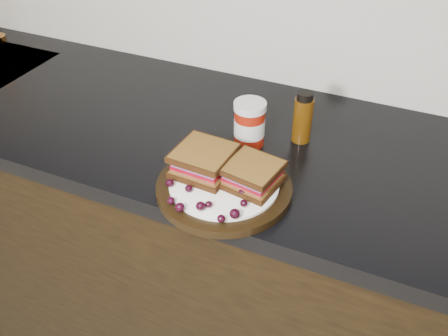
# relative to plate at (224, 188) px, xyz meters

# --- Properties ---
(base_cabinets) EXTENTS (3.96, 0.58, 0.86)m
(base_cabinets) POSITION_rel_plate_xyz_m (0.05, 0.20, -0.48)
(base_cabinets) COLOR black
(base_cabinets) RESTS_ON ground_plane
(countertop) EXTENTS (3.98, 0.60, 0.04)m
(countertop) POSITION_rel_plate_xyz_m (0.05, 0.20, -0.03)
(countertop) COLOR black
(countertop) RESTS_ON base_cabinets
(plate) EXTENTS (0.28, 0.28, 0.02)m
(plate) POSITION_rel_plate_xyz_m (0.00, 0.00, 0.00)
(plate) COLOR black
(plate) RESTS_ON countertop
(sandwich_left) EXTENTS (0.12, 0.12, 0.05)m
(sandwich_left) POSITION_rel_plate_xyz_m (-0.05, 0.02, 0.04)
(sandwich_left) COLOR brown
(sandwich_left) RESTS_ON plate
(sandwich_right) EXTENTS (0.12, 0.12, 0.05)m
(sandwich_right) POSITION_rel_plate_xyz_m (0.05, 0.02, 0.04)
(sandwich_right) COLOR brown
(sandwich_right) RESTS_ON plate
(grape_0) EXTENTS (0.02, 0.02, 0.02)m
(grape_0) POSITION_rel_plate_xyz_m (-0.09, -0.06, 0.02)
(grape_0) COLOR black
(grape_0) RESTS_ON plate
(grape_1) EXTENTS (0.02, 0.02, 0.01)m
(grape_1) POSITION_rel_plate_xyz_m (-0.05, -0.06, 0.02)
(grape_1) COLOR black
(grape_1) RESTS_ON plate
(grape_2) EXTENTS (0.02, 0.02, 0.01)m
(grape_2) POSITION_rel_plate_xyz_m (-0.07, -0.10, 0.02)
(grape_2) COLOR black
(grape_2) RESTS_ON plate
(grape_3) EXTENTS (0.02, 0.02, 0.02)m
(grape_3) POSITION_rel_plate_xyz_m (-0.04, -0.11, 0.02)
(grape_3) COLOR black
(grape_3) RESTS_ON plate
(grape_4) EXTENTS (0.02, 0.02, 0.02)m
(grape_4) POSITION_rel_plate_xyz_m (-0.01, -0.09, 0.02)
(grape_4) COLOR black
(grape_4) RESTS_ON plate
(grape_5) EXTENTS (0.01, 0.01, 0.01)m
(grape_5) POSITION_rel_plate_xyz_m (0.00, -0.08, 0.02)
(grape_5) COLOR black
(grape_5) RESTS_ON plate
(grape_6) EXTENTS (0.02, 0.02, 0.01)m
(grape_6) POSITION_rel_plate_xyz_m (0.04, -0.11, 0.02)
(grape_6) COLOR black
(grape_6) RESTS_ON plate
(grape_7) EXTENTS (0.02, 0.02, 0.02)m
(grape_7) POSITION_rel_plate_xyz_m (0.06, -0.09, 0.02)
(grape_7) COLOR black
(grape_7) RESTS_ON plate
(grape_8) EXTENTS (0.02, 0.02, 0.01)m
(grape_8) POSITION_rel_plate_xyz_m (0.06, -0.05, 0.02)
(grape_8) COLOR black
(grape_8) RESTS_ON plate
(grape_9) EXTENTS (0.02, 0.02, 0.02)m
(grape_9) POSITION_rel_plate_xyz_m (0.05, -0.02, 0.02)
(grape_9) COLOR black
(grape_9) RESTS_ON plate
(grape_10) EXTENTS (0.02, 0.02, 0.02)m
(grape_10) POSITION_rel_plate_xyz_m (0.08, 0.01, 0.02)
(grape_10) COLOR black
(grape_10) RESTS_ON plate
(grape_11) EXTENTS (0.02, 0.02, 0.02)m
(grape_11) POSITION_rel_plate_xyz_m (0.07, 0.02, 0.02)
(grape_11) COLOR black
(grape_11) RESTS_ON plate
(grape_12) EXTENTS (0.02, 0.02, 0.02)m
(grape_12) POSITION_rel_plate_xyz_m (0.06, 0.03, 0.02)
(grape_12) COLOR black
(grape_12) RESTS_ON plate
(grape_13) EXTENTS (0.02, 0.02, 0.01)m
(grape_13) POSITION_rel_plate_xyz_m (-0.06, 0.06, 0.02)
(grape_13) COLOR black
(grape_13) RESTS_ON plate
(grape_14) EXTENTS (0.02, 0.02, 0.02)m
(grape_14) POSITION_rel_plate_xyz_m (-0.07, 0.03, 0.02)
(grape_14) COLOR black
(grape_14) RESTS_ON plate
(grape_15) EXTENTS (0.02, 0.02, 0.02)m
(grape_15) POSITION_rel_plate_xyz_m (-0.05, 0.02, 0.02)
(grape_15) COLOR black
(grape_15) RESTS_ON plate
(grape_16) EXTENTS (0.02, 0.02, 0.02)m
(grape_16) POSITION_rel_plate_xyz_m (-0.08, -0.01, 0.02)
(grape_16) COLOR black
(grape_16) RESTS_ON plate
(grape_17) EXTENTS (0.02, 0.02, 0.02)m
(grape_17) POSITION_rel_plate_xyz_m (-0.05, 0.04, 0.02)
(grape_17) COLOR black
(grape_17) RESTS_ON plate
(grape_18) EXTENTS (0.02, 0.02, 0.02)m
(grape_18) POSITION_rel_plate_xyz_m (-0.09, 0.02, 0.02)
(grape_18) COLOR black
(grape_18) RESTS_ON plate
(grape_19) EXTENTS (0.02, 0.02, 0.02)m
(grape_19) POSITION_rel_plate_xyz_m (-0.08, 0.02, 0.02)
(grape_19) COLOR black
(grape_19) RESTS_ON plate
(condiment_jar) EXTENTS (0.10, 0.10, 0.11)m
(condiment_jar) POSITION_rel_plate_xyz_m (-0.02, 0.18, 0.05)
(condiment_jar) COLOR maroon
(condiment_jar) RESTS_ON countertop
(oil_bottle) EXTENTS (0.06, 0.06, 0.12)m
(oil_bottle) POSITION_rel_plate_xyz_m (0.09, 0.25, 0.05)
(oil_bottle) COLOR #442706
(oil_bottle) RESTS_ON countertop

